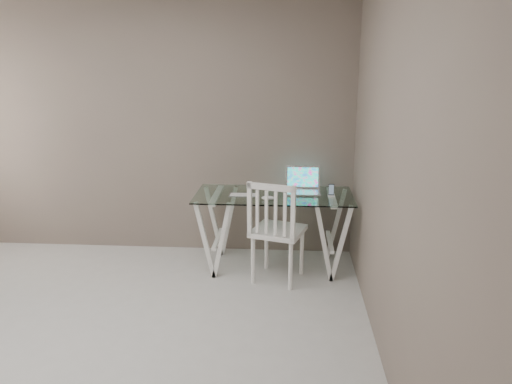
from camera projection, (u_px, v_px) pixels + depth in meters
room at (46, 111)px, 2.88m from camera, size 4.50×4.52×2.71m
desk at (273, 230)px, 4.86m from camera, size 1.50×0.70×0.75m
chair at (275, 227)px, 4.49m from camera, size 0.55×0.55×0.97m
laptop at (303, 186)px, 4.86m from camera, size 0.34×0.30×0.23m
keyboard at (244, 195)px, 4.73m from camera, size 0.29×0.12×0.01m
mouse at (268, 198)px, 4.58m from camera, size 0.12×0.07×0.04m
phone_dock at (331, 193)px, 4.69m from camera, size 0.06×0.06×0.12m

